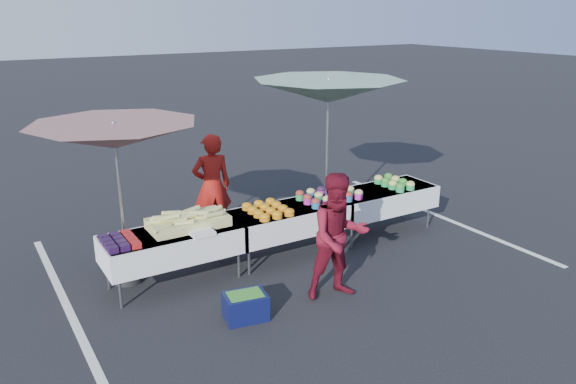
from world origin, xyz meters
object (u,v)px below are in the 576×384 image
customer (339,237)px  umbrella_right (328,92)px  vendor (212,186)px  umbrella_left (115,137)px  table_center (288,218)px  table_left (173,243)px  storage_bin (245,306)px  table_right (381,198)px

customer → umbrella_right: bearing=71.8°
umbrella_right → vendor: bearing=163.0°
umbrella_left → umbrella_right: 3.54m
table_center → table_left: bearing=180.0°
table_left → umbrella_right: umbrella_right is taller
table_center → storage_bin: bearing=-136.7°
table_right → customer: 2.41m
table_right → vendor: (-2.46, 1.26, 0.28)m
umbrella_left → customer: bearing=-39.8°
table_right → umbrella_right: umbrella_right is taller
table_left → umbrella_left: umbrella_left is taller
umbrella_left → storage_bin: (0.93, -1.72, -1.85)m
vendor → umbrella_left: bearing=37.5°
vendor → umbrella_right: size_ratio=0.68×
storage_bin → customer: bearing=4.8°
umbrella_left → umbrella_right: umbrella_right is taller
table_center → storage_bin: size_ratio=3.35×
vendor → customer: size_ratio=1.04×
table_left → table_center: (1.80, 0.00, 0.00)m
table_center → table_right: 1.80m
table_left → umbrella_left: bearing=143.1°
umbrella_right → table_center: bearing=-149.6°
table_center → vendor: vendor is taller
table_left → vendor: bearing=47.8°
table_center → table_right: bearing=0.0°
vendor → storage_bin: bearing=84.3°
customer → table_center: bearing=98.4°
table_left → umbrella_right: 3.51m
umbrella_right → customer: bearing=-121.4°
customer → table_left: bearing=152.7°
table_right → customer: bearing=-143.2°
table_left → customer: bearing=-40.6°
table_left → storage_bin: (0.39, -1.32, -0.41)m
table_center → umbrella_left: size_ratio=0.84×
umbrella_left → storage_bin: umbrella_left is taller
vendor → storage_bin: vendor is taller
customer → storage_bin: 1.45m
table_left → storage_bin: 1.44m
table_left → umbrella_right: size_ratio=0.74×
table_left → table_center: bearing=0.0°
vendor → customer: bearing=111.7°
table_center → umbrella_right: umbrella_right is taller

